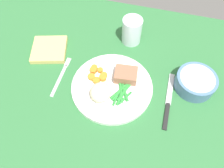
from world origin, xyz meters
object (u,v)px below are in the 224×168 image
object	(u,v)px
dinner_plate	(112,87)
knife	(168,101)
salad_bowl	(196,82)
napkin	(49,49)
meat_portion	(126,75)
water_glass	(132,32)
fork	(61,77)

from	to	relation	value
dinner_plate	knife	xyz separation A→B (cm)	(18.52, -0.29, -0.60)
salad_bowl	napkin	bearing A→B (deg)	177.80
meat_portion	knife	size ratio (longest dim) A/B	0.35
meat_portion	knife	bearing A→B (deg)	-16.47
salad_bowl	dinner_plate	bearing A→B (deg)	-163.44
napkin	dinner_plate	bearing A→B (deg)	-20.15
water_glass	salad_bowl	xyz separation A→B (cm)	(24.25, -14.91, -1.40)
knife	salad_bowl	xyz separation A→B (cm)	(7.21, 7.94, 2.57)
meat_portion	napkin	distance (cm)	30.47
dinner_plate	salad_bowl	size ratio (longest dim) A/B	2.05
dinner_plate	napkin	bearing A→B (deg)	159.85
water_glass	salad_bowl	bearing A→B (deg)	-31.57
knife	water_glass	distance (cm)	28.78
salad_bowl	meat_portion	bearing A→B (deg)	-171.01
meat_portion	salad_bowl	bearing A→B (deg)	8.99
fork	knife	distance (cm)	36.50
meat_portion	water_glass	bearing A→B (deg)	96.43
dinner_plate	meat_portion	world-z (taller)	meat_portion
knife	napkin	bearing A→B (deg)	166.71
fork	napkin	distance (cm)	12.97
meat_portion	water_glass	xyz separation A→B (cm)	(-2.08, 18.42, 0.94)
dinner_plate	fork	world-z (taller)	dinner_plate
dinner_plate	napkin	world-z (taller)	same
fork	salad_bowl	xyz separation A→B (cm)	(43.71, 7.91, 2.57)
water_glass	meat_portion	bearing A→B (deg)	-83.57
fork	knife	xyz separation A→B (cm)	(36.50, -0.03, -0.00)
dinner_plate	knife	size ratio (longest dim) A/B	1.28
water_glass	fork	bearing A→B (deg)	-130.45
dinner_plate	salad_bowl	distance (cm)	26.91
fork	dinner_plate	bearing A→B (deg)	1.40
fork	water_glass	xyz separation A→B (cm)	(19.45, 22.81, 3.97)
dinner_plate	fork	distance (cm)	17.99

